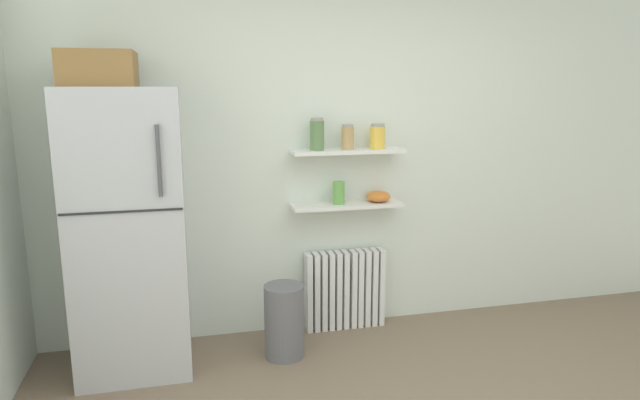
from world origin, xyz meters
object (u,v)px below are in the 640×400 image
(storage_jar_0, at_px, (317,134))
(storage_jar_1, at_px, (348,137))
(refrigerator, at_px, (128,225))
(trash_bin, at_px, (284,321))
(shelf_bowl, at_px, (378,196))
(radiator, at_px, (345,289))
(storage_jar_2, at_px, (377,136))
(vase, at_px, (339,193))

(storage_jar_0, xyz_separation_m, storage_jar_1, (0.22, -0.00, -0.02))
(refrigerator, distance_m, storage_jar_1, 1.56)
(trash_bin, bearing_deg, storage_jar_1, 31.21)
(shelf_bowl, height_order, trash_bin, shelf_bowl)
(storage_jar_0, bearing_deg, radiator, 7.80)
(trash_bin, bearing_deg, storage_jar_2, 23.07)
(trash_bin, bearing_deg, radiator, 33.57)
(storage_jar_0, height_order, trash_bin, storage_jar_0)
(radiator, height_order, shelf_bowl, shelf_bowl)
(storage_jar_2, bearing_deg, radiator, 172.20)
(vase, bearing_deg, storage_jar_0, 180.00)
(vase, relative_size, shelf_bowl, 0.91)
(storage_jar_1, distance_m, shelf_bowl, 0.49)
(storage_jar_0, bearing_deg, refrigerator, -170.72)
(storage_jar_2, xyz_separation_m, vase, (-0.28, 0.00, -0.39))
(storage_jar_2, distance_m, vase, 0.48)
(storage_jar_0, distance_m, shelf_bowl, 0.64)
(refrigerator, distance_m, radiator, 1.61)
(storage_jar_1, height_order, storage_jar_2, same)
(vase, height_order, trash_bin, vase)
(radiator, distance_m, storage_jar_1, 1.13)
(refrigerator, distance_m, vase, 1.42)
(radiator, bearing_deg, refrigerator, -170.94)
(shelf_bowl, relative_size, trash_bin, 0.36)
(radiator, relative_size, storage_jar_2, 3.37)
(refrigerator, relative_size, storage_jar_1, 11.30)
(refrigerator, xyz_separation_m, vase, (1.40, 0.20, 0.10))
(refrigerator, bearing_deg, trash_bin, -6.65)
(storage_jar_0, bearing_deg, vase, -0.00)
(radiator, bearing_deg, trash_bin, -146.43)
(storage_jar_0, height_order, storage_jar_1, storage_jar_0)
(storage_jar_1, distance_m, storage_jar_2, 0.22)
(radiator, height_order, trash_bin, radiator)
(radiator, bearing_deg, vase, -154.09)
(storage_jar_1, distance_m, trash_bin, 1.33)
(refrigerator, bearing_deg, storage_jar_0, 9.28)
(radiator, height_order, storage_jar_2, storage_jar_2)
(shelf_bowl, bearing_deg, storage_jar_1, 180.00)
(refrigerator, height_order, storage_jar_1, refrigerator)
(vase, height_order, shelf_bowl, vase)
(storage_jar_1, relative_size, vase, 1.09)
(refrigerator, relative_size, trash_bin, 4.00)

